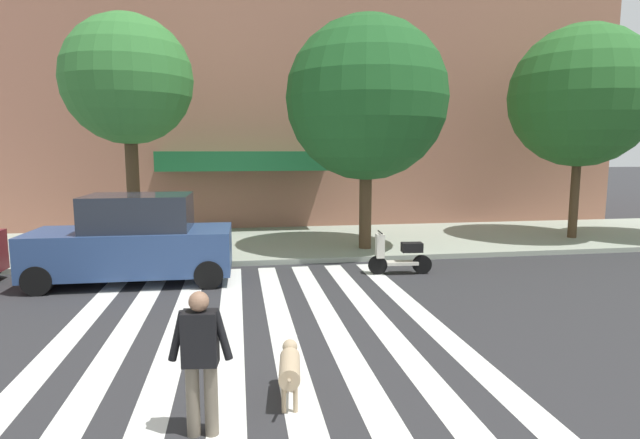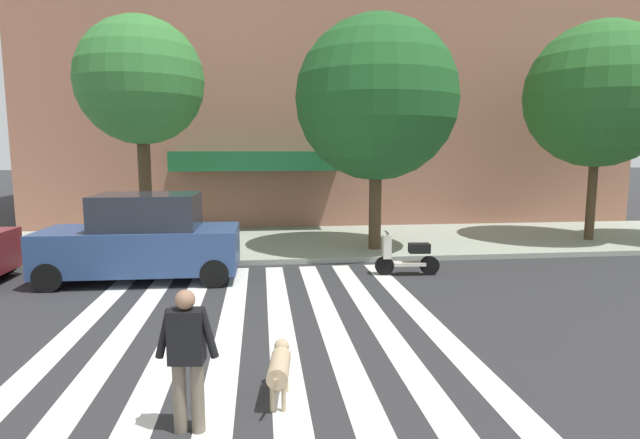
# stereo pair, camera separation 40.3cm
# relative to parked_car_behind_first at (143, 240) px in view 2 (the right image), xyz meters

# --- Properties ---
(ground_plane) EXTENTS (160.00, 160.00, 0.00)m
(ground_plane) POSITION_rel_parked_car_behind_first_xyz_m (1.72, -6.15, -0.99)
(ground_plane) COLOR #2B2B2D
(sidewalk_far) EXTENTS (80.00, 6.00, 0.15)m
(sidewalk_far) POSITION_rel_parked_car_behind_first_xyz_m (1.72, 4.23, -0.91)
(sidewalk_far) COLOR #99A190
(sidewalk_far) RESTS_ON ground_plane
(crosswalk_stripes) EXTENTS (6.75, 14.15, 0.01)m
(crosswalk_stripes) POSITION_rel_parked_car_behind_first_xyz_m (2.72, -6.15, -0.98)
(crosswalk_stripes) COLOR silver
(crosswalk_stripes) RESTS_ON ground_plane
(parked_car_behind_first) EXTENTS (4.64, 2.06, 2.10)m
(parked_car_behind_first) POSITION_rel_parked_car_behind_first_xyz_m (0.00, 0.00, 0.00)
(parked_car_behind_first) COLOR navy
(parked_car_behind_first) RESTS_ON ground_plane
(parked_scooter) EXTENTS (1.63, 0.50, 1.11)m
(parked_scooter) POSITION_rel_parked_car_behind_first_xyz_m (6.50, -0.29, -0.51)
(parked_scooter) COLOR black
(parked_scooter) RESTS_ON ground_plane
(street_tree_nearest) EXTENTS (3.66, 3.66, 6.81)m
(street_tree_nearest) POSITION_rel_parked_car_behind_first_xyz_m (-0.56, 3.06, 4.11)
(street_tree_nearest) COLOR #4C3823
(street_tree_nearest) RESTS_ON sidewalk_far
(street_tree_middle) EXTENTS (4.81, 4.81, 6.90)m
(street_tree_middle) POSITION_rel_parked_car_behind_first_xyz_m (6.29, 2.49, 3.65)
(street_tree_middle) COLOR #4C3823
(street_tree_middle) RESTS_ON sidewalk_far
(street_tree_further) EXTENTS (4.69, 4.69, 7.12)m
(street_tree_further) POSITION_rel_parked_car_behind_first_xyz_m (13.83, 3.20, 3.93)
(street_tree_further) COLOR #4C3823
(street_tree_further) RESTS_ON sidewalk_far
(pedestrian_dog_walker) EXTENTS (0.71, 0.28, 1.64)m
(pedestrian_dog_walker) POSITION_rel_parked_car_behind_first_xyz_m (2.02, -7.04, -0.06)
(pedestrian_dog_walker) COLOR #6B6051
(pedestrian_dog_walker) RESTS_ON ground_plane
(dog_on_leash) EXTENTS (0.34, 1.12, 0.65)m
(dog_on_leash) POSITION_rel_parked_car_behind_first_xyz_m (3.05, -6.41, -0.54)
(dog_on_leash) COLOR tan
(dog_on_leash) RESTS_ON ground_plane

